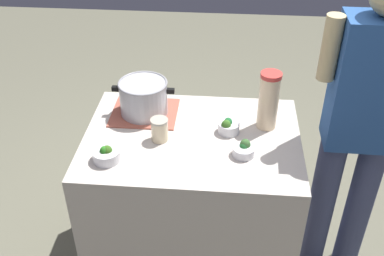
{
  "coord_description": "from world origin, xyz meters",
  "views": [
    {
      "loc": [
        0.16,
        -1.82,
        2.23
      ],
      "look_at": [
        0.0,
        0.0,
        0.95
      ],
      "focal_mm": 42.98,
      "sensor_mm": 36.0,
      "label": 1
    }
  ],
  "objects_px": {
    "mason_jar": "(160,130)",
    "broccoli_bowl_back": "(228,127)",
    "broccoli_bowl_center": "(106,154)",
    "lemonade_pitcher": "(269,100)",
    "cooking_pot": "(144,97)",
    "person_cook": "(360,129)",
    "broccoli_bowl_front": "(244,149)"
  },
  "relations": [
    {
      "from": "broccoli_bowl_back",
      "to": "mason_jar",
      "type": "bearing_deg",
      "value": -164.93
    },
    {
      "from": "cooking_pot",
      "to": "broccoli_bowl_back",
      "type": "distance_m",
      "value": 0.47
    },
    {
      "from": "mason_jar",
      "to": "cooking_pot",
      "type": "bearing_deg",
      "value": 117.01
    },
    {
      "from": "cooking_pot",
      "to": "mason_jar",
      "type": "relative_size",
      "value": 2.78
    },
    {
      "from": "mason_jar",
      "to": "broccoli_bowl_back",
      "type": "relative_size",
      "value": 1.09
    },
    {
      "from": "cooking_pot",
      "to": "broccoli_bowl_center",
      "type": "height_order",
      "value": "cooking_pot"
    },
    {
      "from": "broccoli_bowl_center",
      "to": "broccoli_bowl_back",
      "type": "relative_size",
      "value": 1.21
    },
    {
      "from": "lemonade_pitcher",
      "to": "mason_jar",
      "type": "xyz_separation_m",
      "value": [
        -0.52,
        -0.16,
        -0.09
      ]
    },
    {
      "from": "mason_jar",
      "to": "broccoli_bowl_center",
      "type": "height_order",
      "value": "mason_jar"
    },
    {
      "from": "cooking_pot",
      "to": "mason_jar",
      "type": "xyz_separation_m",
      "value": [
        0.11,
        -0.23,
        -0.04
      ]
    },
    {
      "from": "cooking_pot",
      "to": "broccoli_bowl_front",
      "type": "height_order",
      "value": "cooking_pot"
    },
    {
      "from": "mason_jar",
      "to": "person_cook",
      "type": "height_order",
      "value": "person_cook"
    },
    {
      "from": "broccoli_bowl_center",
      "to": "person_cook",
      "type": "relative_size",
      "value": 0.08
    },
    {
      "from": "lemonade_pitcher",
      "to": "mason_jar",
      "type": "height_order",
      "value": "lemonade_pitcher"
    },
    {
      "from": "mason_jar",
      "to": "person_cook",
      "type": "xyz_separation_m",
      "value": [
        0.96,
        0.09,
        -0.0
      ]
    },
    {
      "from": "lemonade_pitcher",
      "to": "mason_jar",
      "type": "distance_m",
      "value": 0.55
    },
    {
      "from": "mason_jar",
      "to": "broccoli_bowl_front",
      "type": "xyz_separation_m",
      "value": [
        0.41,
        -0.08,
        -0.03
      ]
    },
    {
      "from": "lemonade_pitcher",
      "to": "person_cook",
      "type": "xyz_separation_m",
      "value": [
        0.44,
        -0.07,
        -0.1
      ]
    },
    {
      "from": "lemonade_pitcher",
      "to": "person_cook",
      "type": "relative_size",
      "value": 0.18
    },
    {
      "from": "mason_jar",
      "to": "broccoli_bowl_back",
      "type": "height_order",
      "value": "mason_jar"
    },
    {
      "from": "cooking_pot",
      "to": "broccoli_bowl_center",
      "type": "relative_size",
      "value": 2.51
    },
    {
      "from": "broccoli_bowl_back",
      "to": "cooking_pot",
      "type": "bearing_deg",
      "value": 162.95
    },
    {
      "from": "lemonade_pitcher",
      "to": "broccoli_bowl_front",
      "type": "xyz_separation_m",
      "value": [
        -0.11,
        -0.24,
        -0.12
      ]
    },
    {
      "from": "broccoli_bowl_front",
      "to": "broccoli_bowl_back",
      "type": "bearing_deg",
      "value": 113.88
    },
    {
      "from": "broccoli_bowl_center",
      "to": "lemonade_pitcher",
      "type": "bearing_deg",
      "value": 24.52
    },
    {
      "from": "broccoli_bowl_center",
      "to": "cooking_pot",
      "type": "bearing_deg",
      "value": 75.23
    },
    {
      "from": "cooking_pot",
      "to": "lemonade_pitcher",
      "type": "bearing_deg",
      "value": -5.75
    },
    {
      "from": "mason_jar",
      "to": "person_cook",
      "type": "relative_size",
      "value": 0.07
    },
    {
      "from": "broccoli_bowl_front",
      "to": "person_cook",
      "type": "xyz_separation_m",
      "value": [
        0.56,
        0.17,
        0.03
      ]
    },
    {
      "from": "lemonade_pitcher",
      "to": "person_cook",
      "type": "distance_m",
      "value": 0.46
    },
    {
      "from": "cooking_pot",
      "to": "broccoli_bowl_back",
      "type": "height_order",
      "value": "cooking_pot"
    },
    {
      "from": "mason_jar",
      "to": "person_cook",
      "type": "distance_m",
      "value": 0.97
    }
  ]
}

